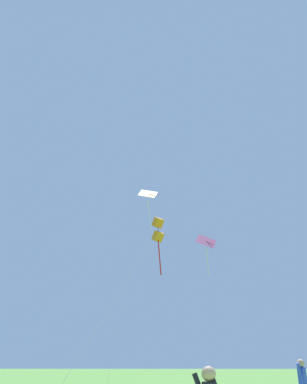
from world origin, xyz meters
name	(u,v)px	position (x,y,z in m)	size (l,w,h in m)	color
kite_orange_box	(158,232)	(-3.22, 18.18, 8.24)	(4.06, 6.95, 9.05)	orange
kite_pink_low	(207,249)	(1.59, 40.63, 13.09)	(2.34, 6.56, 14.95)	pink
kite_yellow_diamond	(148,203)	(-4.61, 37.03, 17.09)	(3.39, 10.12, 18.92)	yellow
person_far_back	(303,384)	(1.30, 10.42, 1.05)	(0.41, 0.49, 1.74)	#665B4C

